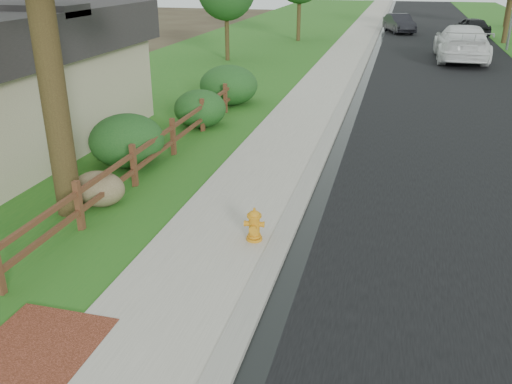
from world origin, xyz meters
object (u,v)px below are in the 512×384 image
(fire_hydrant, at_px, (254,225))
(dark_car_mid, at_px, (471,27))
(white_suv, at_px, (462,43))
(ranch_fence, at_px, (155,148))

(fire_hydrant, height_order, dark_car_mid, dark_car_mid)
(fire_hydrant, height_order, white_suv, white_suv)
(white_suv, xyz_separation_m, dark_car_mid, (1.68, 11.61, -0.27))
(ranch_fence, bearing_deg, white_suv, 65.97)
(ranch_fence, bearing_deg, dark_car_mid, 71.38)
(ranch_fence, height_order, dark_car_mid, dark_car_mid)
(white_suv, relative_size, dark_car_mid, 1.63)
(ranch_fence, bearing_deg, fire_hydrant, -42.84)
(dark_car_mid, bearing_deg, ranch_fence, 55.65)
(ranch_fence, distance_m, fire_hydrant, 4.78)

